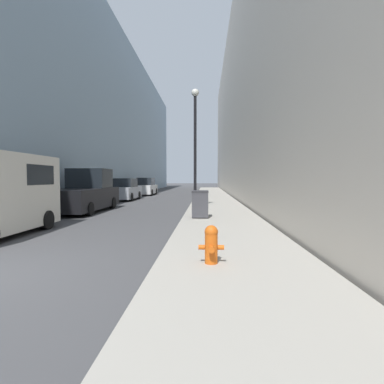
{
  "coord_description": "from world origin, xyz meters",
  "views": [
    {
      "loc": [
        4.27,
        -4.76,
        1.72
      ],
      "look_at": [
        3.23,
        17.22,
        0.72
      ],
      "focal_mm": 28.0,
      "sensor_mm": 36.0,
      "label": 1
    }
  ],
  "objects_px": {
    "pickup_truck": "(85,194)",
    "parked_sedan_far": "(146,187)",
    "fire_hydrant": "(211,243)",
    "trash_bin": "(200,204)",
    "lamppost": "(195,141)",
    "parked_sedan_near": "(125,190)"
  },
  "relations": [
    {
      "from": "pickup_truck",
      "to": "parked_sedan_near",
      "type": "xyz_separation_m",
      "value": [
        -0.12,
        8.13,
        -0.13
      ]
    },
    {
      "from": "fire_hydrant",
      "to": "pickup_truck",
      "type": "bearing_deg",
      "value": 123.44
    },
    {
      "from": "trash_bin",
      "to": "pickup_truck",
      "type": "xyz_separation_m",
      "value": [
        -6.13,
        3.24,
        0.22
      ]
    },
    {
      "from": "fire_hydrant",
      "to": "lamppost",
      "type": "height_order",
      "value": "lamppost"
    },
    {
      "from": "parked_sedan_near",
      "to": "fire_hydrant",
      "type": "bearing_deg",
      "value": -69.81
    },
    {
      "from": "trash_bin",
      "to": "lamppost",
      "type": "relative_size",
      "value": 0.17
    },
    {
      "from": "fire_hydrant",
      "to": "parked_sedan_near",
      "type": "xyz_separation_m",
      "value": [
        -6.59,
        17.92,
        0.28
      ]
    },
    {
      "from": "trash_bin",
      "to": "lamppost",
      "type": "distance_m",
      "value": 4.89
    },
    {
      "from": "lamppost",
      "to": "parked_sedan_far",
      "type": "relative_size",
      "value": 1.46
    },
    {
      "from": "trash_bin",
      "to": "parked_sedan_far",
      "type": "distance_m",
      "value": 19.59
    },
    {
      "from": "trash_bin",
      "to": "parked_sedan_near",
      "type": "bearing_deg",
      "value": 118.81
    },
    {
      "from": "fire_hydrant",
      "to": "trash_bin",
      "type": "bearing_deg",
      "value": 92.95
    },
    {
      "from": "pickup_truck",
      "to": "fire_hydrant",
      "type": "bearing_deg",
      "value": -56.56
    },
    {
      "from": "pickup_truck",
      "to": "parked_sedan_near",
      "type": "distance_m",
      "value": 8.13
    },
    {
      "from": "fire_hydrant",
      "to": "pickup_truck",
      "type": "distance_m",
      "value": 11.74
    },
    {
      "from": "fire_hydrant",
      "to": "trash_bin",
      "type": "height_order",
      "value": "trash_bin"
    },
    {
      "from": "parked_sedan_near",
      "to": "parked_sedan_far",
      "type": "xyz_separation_m",
      "value": [
        0.24,
        7.28,
        0.02
      ]
    },
    {
      "from": "pickup_truck",
      "to": "parked_sedan_far",
      "type": "distance_m",
      "value": 15.41
    },
    {
      "from": "fire_hydrant",
      "to": "lamppost",
      "type": "bearing_deg",
      "value": 93.78
    },
    {
      "from": "trash_bin",
      "to": "parked_sedan_near",
      "type": "distance_m",
      "value": 12.97
    },
    {
      "from": "lamppost",
      "to": "pickup_truck",
      "type": "height_order",
      "value": "lamppost"
    },
    {
      "from": "fire_hydrant",
      "to": "lamppost",
      "type": "xyz_separation_m",
      "value": [
        -0.69,
        10.38,
        3.22
      ]
    }
  ]
}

